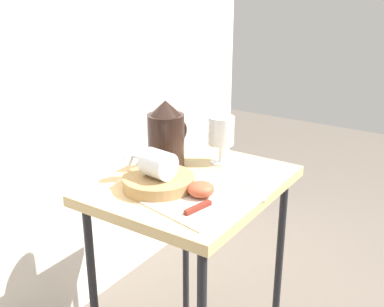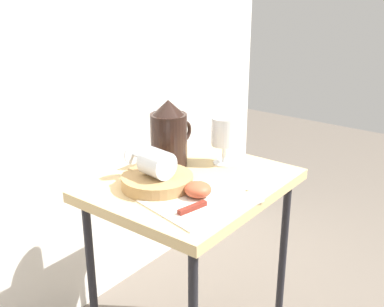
{
  "view_description": "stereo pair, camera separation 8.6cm",
  "coord_description": "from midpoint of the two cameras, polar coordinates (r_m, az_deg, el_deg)",
  "views": [
    {
      "loc": [
        -1.03,
        -0.68,
        1.23
      ],
      "look_at": [
        0.0,
        0.0,
        0.77
      ],
      "focal_mm": 44.46,
      "sensor_mm": 36.0,
      "label": 1
    },
    {
      "loc": [
        -0.98,
        -0.75,
        1.23
      ],
      "look_at": [
        0.0,
        0.0,
        0.77
      ],
      "focal_mm": 44.46,
      "sensor_mm": 36.0,
      "label": 2
    }
  ],
  "objects": [
    {
      "name": "apple_half_left",
      "position": [
        1.23,
        2.72,
        -4.35
      ],
      "size": [
        0.07,
        0.07,
        0.04
      ],
      "primitive_type": "ellipsoid",
      "color": "#C15133",
      "rests_on": "linen_napkin"
    },
    {
      "name": "table",
      "position": [
        1.37,
        1.8,
        -6.04
      ],
      "size": [
        0.55,
        0.45,
        0.69
      ],
      "color": "tan",
      "rests_on": "ground_plane"
    },
    {
      "name": "wine_glass_tipped_near",
      "position": [
        1.27,
        -2.43,
        -1.14
      ],
      "size": [
        0.09,
        0.15,
        0.08
      ],
      "color": "silver",
      "rests_on": "basket_tray"
    },
    {
      "name": "knife",
      "position": [
        1.19,
        3.6,
        -6.02
      ],
      "size": [
        0.24,
        0.06,
        0.01
      ],
      "color": "silver",
      "rests_on": "linen_napkin"
    },
    {
      "name": "pitcher",
      "position": [
        1.42,
        -1.05,
        1.76
      ],
      "size": [
        0.16,
        0.11,
        0.2
      ],
      "color": "black",
      "rests_on": "table"
    },
    {
      "name": "wine_glass_upright",
      "position": [
        1.43,
        5.75,
        2.32
      ],
      "size": [
        0.08,
        0.08,
        0.15
      ],
      "color": "silver",
      "rests_on": "table"
    },
    {
      "name": "basket_tray",
      "position": [
        1.29,
        -2.28,
        -3.38
      ],
      "size": [
        0.2,
        0.2,
        0.03
      ],
      "primitive_type": "cylinder",
      "color": "#AD8451",
      "rests_on": "table"
    },
    {
      "name": "linen_napkin",
      "position": [
        1.22,
        3.04,
        -5.73
      ],
      "size": [
        0.29,
        0.26,
        0.0
      ],
      "primitive_type": "cube",
      "rotation": [
        0.0,
        0.0,
        -0.21
      ],
      "color": "silver",
      "rests_on": "table"
    },
    {
      "name": "curtain_drape",
      "position": [
        1.63,
        -14.43,
        12.19
      ],
      "size": [
        2.4,
        0.03,
        2.03
      ],
      "primitive_type": "cube",
      "color": "silver",
      "rests_on": "ground_plane"
    }
  ]
}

